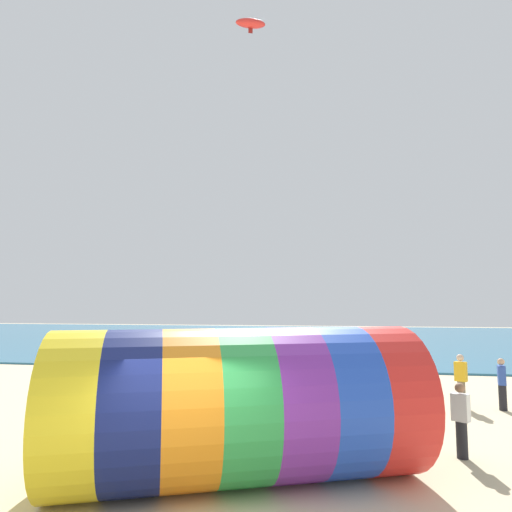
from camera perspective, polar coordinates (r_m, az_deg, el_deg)
sea at (r=43.29m, az=6.57°, el=-10.19°), size 120.00×40.00×0.10m
giant_inflatable_tube at (r=9.28m, az=-1.94°, el=-18.06°), size 7.53×5.24×2.92m
kite_handler at (r=11.69m, az=24.26°, el=-18.17°), size 0.42×0.39×1.63m
kite_red_parafoil at (r=17.52m, az=-0.69°, el=27.07°), size 1.11×0.74×0.56m
bystander_near_water at (r=17.05m, az=28.40°, el=-13.88°), size 0.29×0.40×1.63m
bystander_mid_beach at (r=16.93m, az=24.25°, el=-13.95°), size 0.42×0.39×1.71m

